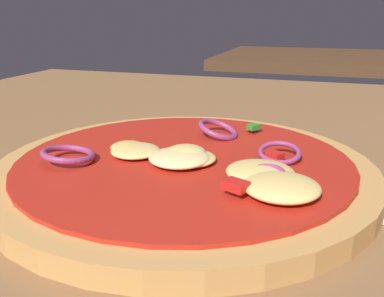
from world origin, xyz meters
name	(u,v)px	position (x,y,z in m)	size (l,w,h in m)	color
dining_table	(256,192)	(0.00, 0.00, 0.01)	(1.13, 1.03, 0.03)	brown
pizza	(186,168)	(-0.05, -0.03, 0.04)	(0.30, 0.30, 0.03)	tan
background_table	(364,61)	(0.15, 1.05, 0.01)	(0.85, 0.50, 0.03)	#4C301C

